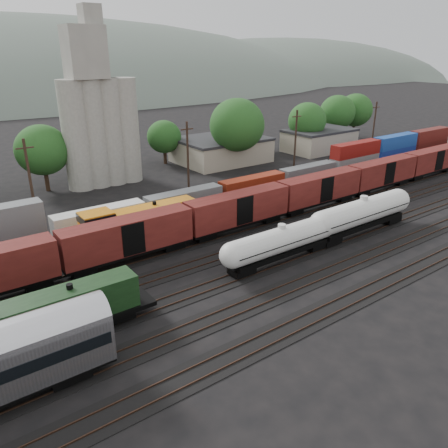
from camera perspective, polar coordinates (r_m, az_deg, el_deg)
ground at (r=49.39m, az=-2.98°, el=-5.10°), size 600.00×600.00×0.00m
tracks at (r=49.36m, az=-2.99°, el=-5.06°), size 180.00×33.20×0.20m
green_locomotive at (r=37.89m, az=-23.75°, el=-11.43°), size 18.02×3.18×4.77m
tank_car_a at (r=48.90m, az=7.46°, el=-2.24°), size 16.34×2.93×4.28m
tank_car_b at (r=58.86m, az=17.61°, el=1.41°), size 18.33×3.28×4.80m
orange_locomotive at (r=54.95m, az=-11.81°, el=0.25°), size 18.09×3.01×4.52m
boxcar_string at (r=56.74m, az=1.85°, el=2.00°), size 169.00×2.90×4.20m
container_wall at (r=63.40m, az=-5.57°, el=3.52°), size 169.75×2.60×5.80m
grain_silo at (r=78.72m, az=-15.95°, el=12.89°), size 13.40×5.00×29.00m
industrial_sheds at (r=80.92m, az=-12.91°, el=7.09°), size 119.38×17.26×5.10m
tree_band at (r=81.45m, az=-15.58°, el=10.38°), size 161.47×23.27×13.80m
utility_poles at (r=65.70m, az=-13.75°, el=6.96°), size 122.20×0.36×12.00m
distant_hills at (r=303.93m, az=-27.19°, el=11.31°), size 860.00×286.00×130.00m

